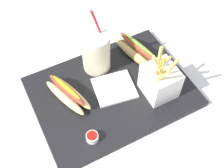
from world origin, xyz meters
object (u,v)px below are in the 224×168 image
Objects in this scene: soda_cup at (96,52)px; hot_dog_1 at (68,94)px; napkin_stack at (115,89)px; hot_dog_2 at (139,53)px; ketchup_cup_1 at (92,137)px; fries_basket at (160,81)px.

soda_cup is 0.15m from hot_dog_1.
napkin_stack is at bearing -85.70° from soda_cup.
hot_dog_1 is at bearing -171.45° from hot_dog_2.
soda_cup is at bearing 61.60° from ketchup_cup_1.
napkin_stack is (0.01, -0.11, -0.06)m from soda_cup.
napkin_stack is (-0.11, 0.06, -0.05)m from fries_basket.
soda_cup is at bearing 125.19° from fries_basket.
hot_dog_1 is at bearing -150.88° from soda_cup.
ketchup_cup_1 reaches higher than napkin_stack.
soda_cup is 0.12m from napkin_stack.
ketchup_cup_1 is (-0.12, -0.22, -0.05)m from soda_cup.
ketchup_cup_1 is 0.17m from napkin_stack.
hot_dog_2 reaches higher than hot_dog_1.
fries_basket reaches higher than hot_dog_2.
ketchup_cup_1 is at bearing -118.40° from soda_cup.
fries_basket is 0.13m from napkin_stack.
napkin_stack is at bearing 41.38° from ketchup_cup_1.
fries_basket reaches higher than hot_dog_1.
ketchup_cup_1 is at bearing -138.62° from napkin_stack.
fries_basket is 1.03× the size of hot_dog_1.
soda_cup reaches higher than hot_dog_1.
napkin_stack is (0.13, -0.04, -0.02)m from hot_dog_1.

